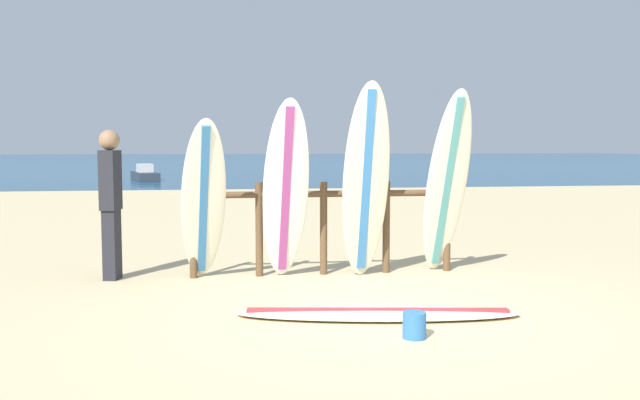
% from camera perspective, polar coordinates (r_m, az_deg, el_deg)
% --- Properties ---
extents(ground_plane, '(120.00, 120.00, 0.00)m').
position_cam_1_polar(ground_plane, '(6.46, 5.27, -9.70)').
color(ground_plane, '#D3BC8C').
extents(ocean_water, '(120.00, 80.00, 0.01)m').
position_cam_1_polar(ocean_water, '(64.11, -7.16, 3.28)').
color(ocean_water, navy).
rests_on(ocean_water, ground).
extents(surfboard_rack, '(3.26, 0.09, 1.14)m').
position_cam_1_polar(surfboard_rack, '(8.37, 0.30, -1.48)').
color(surfboard_rack, brown).
rests_on(surfboard_rack, ground).
extents(surfboard_leaning_far_left, '(0.61, 0.99, 1.90)m').
position_cam_1_polar(surfboard_leaning_far_left, '(7.91, -9.70, -0.11)').
color(surfboard_leaning_far_left, white).
rests_on(surfboard_leaning_far_left, ground).
extents(surfboard_leaning_left, '(0.56, 0.92, 2.11)m').
position_cam_1_polar(surfboard_leaning_left, '(7.87, -2.88, 0.72)').
color(surfboard_leaning_left, white).
rests_on(surfboard_leaning_left, ground).
extents(surfboard_leaning_center_left, '(0.58, 0.62, 2.32)m').
position_cam_1_polar(surfboard_leaning_center_left, '(8.04, 3.85, 1.54)').
color(surfboard_leaning_center_left, beige).
rests_on(surfboard_leaning_center_left, ground).
extents(surfboard_leaning_center, '(0.53, 0.94, 2.24)m').
position_cam_1_polar(surfboard_leaning_center, '(8.36, 10.53, 1.33)').
color(surfboard_leaning_center, silver).
rests_on(surfboard_leaning_center, ground).
extents(surfboard_lying_on_sand, '(2.70, 0.98, 0.08)m').
position_cam_1_polar(surfboard_lying_on_sand, '(6.46, 4.83, -9.38)').
color(surfboard_lying_on_sand, silver).
rests_on(surfboard_lying_on_sand, ground).
extents(beachgoer_standing, '(0.24, 0.32, 1.77)m').
position_cam_1_polar(beachgoer_standing, '(8.39, -17.06, 0.19)').
color(beachgoer_standing, '#26262D').
rests_on(beachgoer_standing, ground).
extents(small_boat_offshore, '(1.53, 2.90, 0.71)m').
position_cam_1_polar(small_boat_offshore, '(30.75, -14.40, 2.08)').
color(small_boat_offshore, '#333842').
rests_on(small_boat_offshore, ocean_water).
extents(sand_bucket, '(0.20, 0.20, 0.22)m').
position_cam_1_polar(sand_bucket, '(5.79, 7.88, -10.31)').
color(sand_bucket, '#3372B2').
rests_on(sand_bucket, ground).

